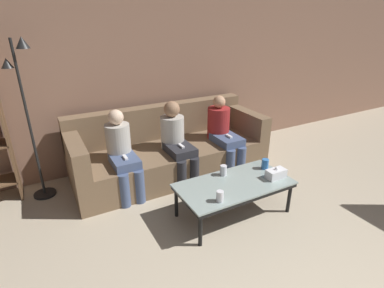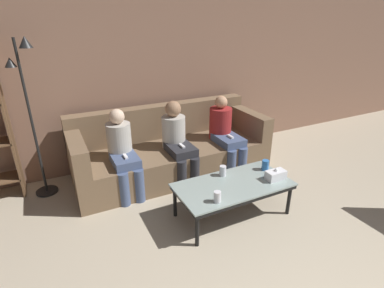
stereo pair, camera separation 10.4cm
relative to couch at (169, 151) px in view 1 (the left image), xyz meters
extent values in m
cube|color=#8C6651|center=(0.00, 0.56, 0.98)|extent=(12.00, 0.06, 2.60)
cube|color=brown|center=(0.00, -0.07, -0.11)|extent=(2.63, 0.99, 0.42)
cube|color=brown|center=(0.00, 0.33, 0.34)|extent=(2.63, 0.20, 0.47)
cube|color=brown|center=(-1.22, -0.07, 0.27)|extent=(0.18, 0.99, 0.33)
cube|color=brown|center=(1.22, -0.07, 0.27)|extent=(0.18, 0.99, 0.33)
cube|color=#8C9E99|center=(0.20, -1.25, 0.07)|extent=(1.24, 0.63, 0.02)
cube|color=black|center=(0.20, -1.25, 0.04)|extent=(1.22, 0.61, 0.04)
cylinder|color=black|center=(-0.37, -1.52, -0.15)|extent=(0.04, 0.04, 0.34)
cylinder|color=black|center=(0.77, -1.52, -0.15)|extent=(0.04, 0.04, 0.34)
cylinder|color=black|center=(-0.37, -0.99, -0.15)|extent=(0.04, 0.04, 0.34)
cylinder|color=black|center=(0.77, -0.99, -0.15)|extent=(0.04, 0.04, 0.34)
cylinder|color=silver|center=(-0.13, -1.46, 0.14)|extent=(0.07, 0.07, 0.11)
cylinder|color=silver|center=(0.19, -1.05, 0.14)|extent=(0.07, 0.07, 0.12)
cylinder|color=#3372BF|center=(0.71, -1.15, 0.14)|extent=(0.08, 0.08, 0.12)
cube|color=white|center=(0.67, -1.37, 0.13)|extent=(0.22, 0.12, 0.10)
sphere|color=white|center=(0.67, -1.37, 0.19)|extent=(0.04, 0.04, 0.04)
cube|color=brown|center=(-1.87, 0.33, 0.61)|extent=(0.02, 0.32, 1.86)
cylinder|color=black|center=(-1.62, 0.18, -0.30)|extent=(0.26, 0.26, 0.02)
cylinder|color=black|center=(-1.62, 0.18, 0.61)|extent=(0.03, 0.03, 1.85)
cone|color=black|center=(-1.52, 0.18, 1.48)|extent=(0.14, 0.14, 0.12)
cone|color=black|center=(-1.70, 0.22, 1.28)|extent=(0.12, 0.12, 0.10)
cylinder|color=#47567A|center=(-0.81, -0.53, -0.11)|extent=(0.13, 0.13, 0.42)
cylinder|color=#47567A|center=(-0.63, -0.53, -0.11)|extent=(0.13, 0.13, 0.42)
cube|color=#47567A|center=(-0.72, -0.32, 0.15)|extent=(0.29, 0.41, 0.10)
cylinder|color=#B7B2A8|center=(-0.72, -0.12, 0.32)|extent=(0.29, 0.29, 0.44)
sphere|color=beige|center=(-0.72, -0.12, 0.64)|extent=(0.18, 0.18, 0.18)
cube|color=white|center=(-0.72, -0.37, 0.22)|extent=(0.04, 0.12, 0.02)
cylinder|color=#28282D|center=(-0.09, -0.55, -0.11)|extent=(0.13, 0.13, 0.42)
cylinder|color=#28282D|center=(0.09, -0.55, -0.11)|extent=(0.13, 0.13, 0.42)
cube|color=#28282D|center=(0.00, -0.33, 0.15)|extent=(0.31, 0.43, 0.10)
cylinder|color=#B7B2A8|center=(0.00, -0.12, 0.32)|extent=(0.31, 0.31, 0.43)
sphere|color=#997051|center=(0.00, -0.12, 0.63)|extent=(0.21, 0.21, 0.21)
cube|color=white|center=(0.00, -0.38, 0.22)|extent=(0.04, 0.12, 0.02)
cylinder|color=#47567A|center=(0.63, -0.57, -0.11)|extent=(0.13, 0.13, 0.42)
cylinder|color=#47567A|center=(0.81, -0.57, -0.11)|extent=(0.13, 0.13, 0.42)
cube|color=#47567A|center=(0.72, -0.34, 0.15)|extent=(0.31, 0.45, 0.10)
cylinder|color=maroon|center=(0.72, -0.12, 0.32)|extent=(0.31, 0.31, 0.45)
sphere|color=tan|center=(0.72, -0.12, 0.63)|extent=(0.17, 0.17, 0.17)
cube|color=white|center=(0.72, -0.39, 0.22)|extent=(0.04, 0.12, 0.02)
camera|label=1|loc=(-1.53, -3.48, 1.73)|focal=28.00mm
camera|label=2|loc=(-1.43, -3.53, 1.73)|focal=28.00mm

